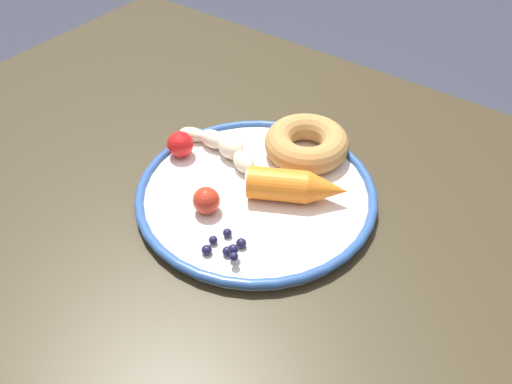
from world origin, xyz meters
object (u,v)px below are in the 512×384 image
carrot_orange (298,187)px  tomato_mid (206,200)px  dining_table (234,235)px  blueberry_pile (226,246)px  plate (256,194)px  banana (227,151)px  tomato_near (178,146)px  donut (307,143)px

carrot_orange → tomato_mid: bearing=47.2°
dining_table → tomato_mid: (-0.01, 0.06, 0.12)m
blueberry_pile → dining_table: bearing=-54.4°
dining_table → blueberry_pile: bearing=125.6°
carrot_orange → tomato_mid: carrot_orange is taller
plate → tomato_mid: (0.03, 0.06, 0.02)m
dining_table → blueberry_pile: size_ratio=21.54×
blueberry_pile → banana: bearing=-51.9°
plate → blueberry_pile: size_ratio=6.19×
banana → carrot_orange: 0.12m
dining_table → carrot_orange: size_ratio=8.37×
dining_table → tomato_mid: 0.14m
tomato_near → blueberry_pile: bearing=148.9°
plate → tomato_mid: bearing=65.7°
dining_table → tomato_near: (0.09, 0.00, 0.12)m
dining_table → donut: bearing=-115.5°
banana → blueberry_pile: banana is taller
tomato_mid → blueberry_pile: bearing=148.2°
banana → dining_table: bearing=134.9°
banana → donut: size_ratio=1.48×
dining_table → carrot_orange: bearing=-167.2°
banana → tomato_mid: tomato_mid is taller
plate → donut: (-0.01, -0.10, 0.02)m
banana → tomato_near: size_ratio=4.71×
tomato_near → banana: bearing=-147.3°
carrot_orange → tomato_mid: size_ratio=3.78×
tomato_mid → plate: bearing=-114.3°
carrot_orange → tomato_near: 0.18m
blueberry_pile → tomato_near: (0.16, -0.09, 0.01)m
banana → donut: donut is taller
plate → tomato_mid: size_ratio=9.08×
tomato_near → donut: bearing=-142.0°
tomato_mid → carrot_orange: bearing=-132.8°
banana → tomato_near: 0.07m
plate → blueberry_pile: (-0.03, 0.10, 0.01)m
plate → tomato_near: (0.13, 0.00, 0.02)m
carrot_orange → blueberry_pile: size_ratio=2.57×
banana → tomato_near: (0.06, 0.04, 0.01)m
banana → tomato_mid: (-0.04, 0.09, 0.00)m
carrot_orange → plate: bearing=22.7°
dining_table → blueberry_pile: blueberry_pile is taller
plate → tomato_mid: tomato_mid is taller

